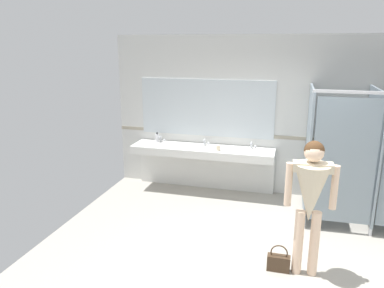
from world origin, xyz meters
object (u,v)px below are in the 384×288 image
person_standing (311,193)px  handbag (279,262)px  paper_cup (218,148)px  soap_dispenser (157,138)px

person_standing → handbag: (-0.30, -0.03, -0.91)m
paper_cup → handbag: bearing=-60.6°
handbag → soap_dispenser: 3.46m
soap_dispenser → paper_cup: 1.27m
soap_dispenser → paper_cup: (1.23, -0.28, -0.03)m
handbag → paper_cup: (-1.17, 2.07, 0.78)m
soap_dispenser → person_standing: bearing=-40.7°
person_standing → soap_dispenser: bearing=139.3°
person_standing → handbag: size_ratio=4.80×
handbag → paper_cup: size_ratio=3.88×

